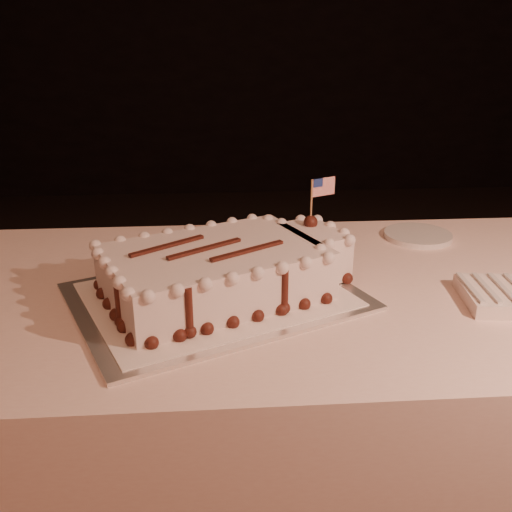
{
  "coord_description": "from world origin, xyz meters",
  "views": [
    {
      "loc": [
        -0.36,
        -0.46,
        1.25
      ],
      "look_at": [
        -0.29,
        0.55,
        0.84
      ],
      "focal_mm": 40.0,
      "sensor_mm": 36.0,
      "label": 1
    }
  ],
  "objects": [
    {
      "name": "side_plate",
      "position": [
        0.15,
        0.86,
        0.76
      ],
      "size": [
        0.17,
        0.17,
        0.01
      ],
      "primitive_type": "cylinder",
      "color": "silver",
      "rests_on": "banquet_table"
    },
    {
      "name": "doily",
      "position": [
        -0.37,
        0.55,
        0.76
      ],
      "size": [
        0.58,
        0.52,
        0.0
      ],
      "primitive_type": "cube",
      "rotation": [
        0.0,
        0.0,
        0.42
      ],
      "color": "white",
      "rests_on": "cake_board"
    },
    {
      "name": "cake_board",
      "position": [
        -0.37,
        0.55,
        0.75
      ],
      "size": [
        0.65,
        0.58,
        0.01
      ],
      "primitive_type": "cube",
      "rotation": [
        0.0,
        0.0,
        0.42
      ],
      "color": "silver",
      "rests_on": "banquet_table"
    },
    {
      "name": "sheet_cake",
      "position": [
        -0.34,
        0.56,
        0.81
      ],
      "size": [
        0.53,
        0.41,
        0.2
      ],
      "color": "silver",
      "rests_on": "doily"
    },
    {
      "name": "banquet_table",
      "position": [
        0.0,
        0.6,
        0.38
      ],
      "size": [
        2.4,
        0.8,
        0.75
      ],
      "primitive_type": "cube",
      "color": "#F9CFC1",
      "rests_on": "ground"
    }
  ]
}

